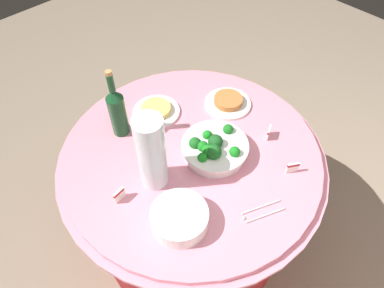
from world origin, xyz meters
The scene contains 12 objects.
ground_plane centered at (0.00, 0.00, 0.00)m, with size 6.00×6.00×0.00m, color gray.
buffet_table centered at (0.00, 0.00, 0.38)m, with size 1.16×1.16×0.74m.
broccoli_bowl centered at (-0.06, 0.08, 0.78)m, with size 0.28×0.28×0.11m.
plate_stack centered at (0.26, 0.21, 0.78)m, with size 0.21×0.21×0.07m.
wine_bottle centered at (0.15, -0.30, 0.87)m, with size 0.07×0.07×0.34m.
decorative_fruit_vase centered at (0.21, 0.00, 0.89)m, with size 0.11×0.11×0.34m.
serving_tongs centered at (0.02, 0.39, 0.74)m, with size 0.16×0.10×0.01m.
food_plate_noodles centered at (-0.04, -0.29, 0.75)m, with size 0.22×0.22×0.04m.
food_plate_peanuts centered at (-0.33, -0.09, 0.76)m, with size 0.22×0.22×0.04m.
label_placard_front centered at (-0.22, 0.36, 0.77)m, with size 0.05×0.03×0.05m.
label_placard_mid centered at (-0.30, 0.17, 0.77)m, with size 0.05×0.03×0.05m.
label_placard_rear centered at (0.36, -0.02, 0.77)m, with size 0.05×0.01×0.05m.
Camera 1 is at (0.64, 0.66, 1.90)m, focal length 32.51 mm.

